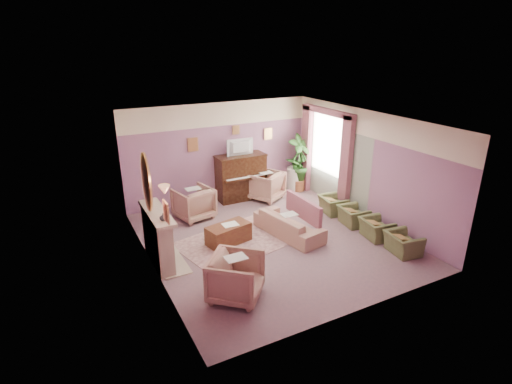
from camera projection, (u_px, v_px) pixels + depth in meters
name	position (u px, v px, depth m)	size (l,w,h in m)	color
floor	(271.00, 239.00, 9.38)	(5.50, 6.00, 0.01)	#7D5C62
ceiling	(273.00, 121.00, 8.39)	(5.50, 6.00, 0.01)	white
wall_back	(220.00, 152.00, 11.37)	(5.50, 0.02, 2.80)	slate
wall_front	(364.00, 239.00, 6.40)	(5.50, 0.02, 2.80)	slate
wall_left	(148.00, 205.00, 7.70)	(0.02, 6.00, 2.80)	slate
wall_right	(366.00, 166.00, 10.07)	(0.02, 6.00, 2.80)	slate
picture_rail_band	(219.00, 114.00, 10.98)	(5.50, 0.01, 0.65)	#FFEDC8
stripe_panel	(333.00, 165.00, 11.26)	(0.01, 3.00, 2.15)	#9CA48F
fireplace_surround	(158.00, 239.00, 8.23)	(0.30, 1.40, 1.10)	#BFA88C
fireplace_inset	(163.00, 244.00, 8.33)	(0.18, 0.72, 0.68)	black
fire_ember	(166.00, 251.00, 8.41)	(0.06, 0.54, 0.10)	red
mantel_shelf	(157.00, 213.00, 8.04)	(0.40, 1.55, 0.07)	#BFA88C
hearth	(169.00, 259.00, 8.51)	(0.55, 1.50, 0.02)	#BFA88C
mirror_frame	(146.00, 182.00, 7.74)	(0.04, 0.72, 1.20)	#E2A85E
mirror_glass	(148.00, 182.00, 7.75)	(0.01, 0.60, 1.06)	silver
sconce_shade	(164.00, 190.00, 6.84)	(0.20, 0.20, 0.16)	tan
piano	(241.00, 178.00, 11.59)	(1.40, 0.60, 1.30)	#331A0E
piano_keyshelf	(246.00, 179.00, 11.27)	(1.30, 0.12, 0.06)	#331A0E
piano_keys	(246.00, 177.00, 11.26)	(1.20, 0.08, 0.02)	white
piano_top	(241.00, 156.00, 11.35)	(1.45, 0.65, 0.04)	#331A0E
television	(241.00, 146.00, 11.21)	(0.80, 0.12, 0.48)	black
print_back_left	(193.00, 145.00, 10.88)	(0.30, 0.03, 0.38)	#E2A85E
print_back_right	(268.00, 134.00, 11.87)	(0.26, 0.03, 0.34)	#E2A85E
print_back_mid	(236.00, 130.00, 11.34)	(0.22, 0.03, 0.26)	#E2A85E
print_left_wall	(166.00, 212.00, 6.61)	(0.03, 0.28, 0.36)	#E2A85E
window_blind	(328.00, 142.00, 11.23)	(0.03, 1.40, 1.80)	silver
curtain_left	(346.00, 164.00, 10.58)	(0.16, 0.34, 2.60)	#934F5D
curtain_right	(307.00, 149.00, 12.10)	(0.16, 0.34, 2.60)	#934F5D
pelmet	(328.00, 112.00, 10.89)	(0.16, 2.20, 0.16)	#934F5D
mantel_plant	(150.00, 196.00, 8.44)	(0.16, 0.16, 0.28)	#285920
mantel_vase	(163.00, 217.00, 7.59)	(0.16, 0.16, 0.16)	#FFEDC8
area_rug	(236.00, 242.00, 9.25)	(2.50, 1.80, 0.01)	#A97C77
coffee_table	(228.00, 234.00, 9.14)	(1.00, 0.50, 0.45)	#5A2F1A
table_paper	(230.00, 224.00, 9.08)	(0.35, 0.28, 0.01)	white
sofa	(289.00, 220.00, 9.48)	(0.62, 1.86, 0.75)	tan
sofa_throw	(303.00, 209.00, 9.57)	(0.09, 1.41, 0.52)	#934F5D
floral_armchair_left	(194.00, 202.00, 10.37)	(0.88, 0.88, 0.92)	tan
floral_armchair_right	(266.00, 184.00, 11.62)	(0.88, 0.88, 0.92)	tan
floral_armchair_front	(236.00, 275.00, 7.11)	(0.88, 0.88, 0.92)	tan
olive_chair_a	(403.00, 240.00, 8.68)	(0.50, 0.72, 0.62)	#5B6237
olive_chair_b	(376.00, 226.00, 9.36)	(0.50, 0.72, 0.62)	#5B6237
olive_chair_c	(353.00, 213.00, 10.04)	(0.50, 0.72, 0.62)	#5B6237
olive_chair_d	(333.00, 202.00, 10.72)	(0.50, 0.72, 0.62)	#5B6237
side_table	(295.00, 178.00, 12.44)	(0.52, 0.52, 0.70)	silver
side_plant_big	(296.00, 162.00, 12.25)	(0.30, 0.30, 0.34)	#285920
side_plant_small	(301.00, 164.00, 12.23)	(0.16, 0.16, 0.28)	#285920
palm_pot	(299.00, 185.00, 12.37)	(0.34, 0.34, 0.34)	brown
palm_plant	(300.00, 158.00, 12.06)	(0.76, 0.76, 1.44)	#285920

